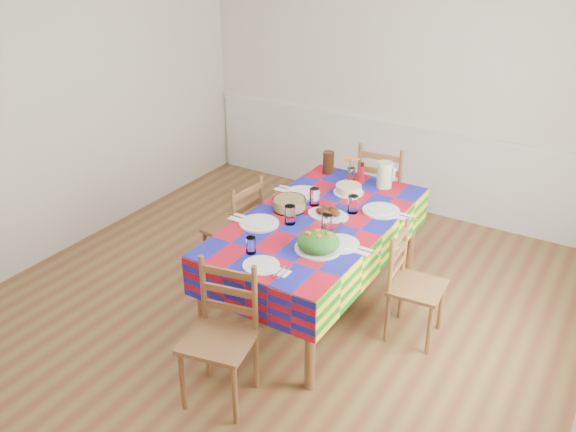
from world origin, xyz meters
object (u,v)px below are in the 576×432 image
object	(u,v)px
dining_table	(318,228)
meat_platter	(328,213)
tea_pitcher	(328,162)
chair_near	(221,336)
green_pitcher	(385,175)
chair_right	(412,286)
chair_left	(236,229)
chair_far	(382,193)

from	to	relation	value
dining_table	meat_platter	xyz separation A→B (m)	(0.04, 0.08, 0.11)
tea_pitcher	chair_near	distance (m)	2.15
meat_platter	chair_near	size ratio (longest dim) A/B	0.35
green_pitcher	chair_right	distance (m)	1.11
green_pitcher	tea_pitcher	distance (m)	0.55
dining_table	chair_near	bearing A→B (deg)	-90.40
chair_left	chair_far	bearing A→B (deg)	151.64
dining_table	chair_near	world-z (taller)	chair_near
tea_pitcher	chair_left	xyz separation A→B (m)	(-0.42, -0.84, -0.41)
chair_far	chair_right	xyz separation A→B (m)	(0.79, -1.25, -0.07)
chair_far	meat_platter	bearing A→B (deg)	85.26
dining_table	chair_left	size ratio (longest dim) A/B	2.12
dining_table	chair_far	distance (m)	1.26
chair_far	tea_pitcher	bearing A→B (deg)	40.77
dining_table	chair_left	bearing A→B (deg)	-179.77
meat_platter	tea_pitcher	distance (m)	0.87
green_pitcher	chair_right	world-z (taller)	green_pitcher
chair_left	chair_right	size ratio (longest dim) A/B	1.07
tea_pitcher	chair_left	size ratio (longest dim) A/B	0.21
meat_platter	chair_far	xyz separation A→B (m)	(-0.03, 1.16, -0.30)
tea_pitcher	chair_far	size ratio (longest dim) A/B	0.20
dining_table	tea_pitcher	bearing A→B (deg)	113.58
dining_table	meat_platter	size ratio (longest dim) A/B	5.96
green_pitcher	tea_pitcher	xyz separation A→B (m)	(-0.55, 0.02, -0.01)
chair_near	chair_right	size ratio (longest dim) A/B	1.09
chair_far	chair_left	world-z (taller)	chair_far
meat_platter	green_pitcher	world-z (taller)	green_pitcher
tea_pitcher	chair_near	xyz separation A→B (m)	(0.36, -2.09, -0.40)
tea_pitcher	dining_table	bearing A→B (deg)	-66.42
meat_platter	green_pitcher	bearing A→B (deg)	78.74
green_pitcher	tea_pitcher	bearing A→B (deg)	177.50
chair_right	meat_platter	bearing A→B (deg)	79.40
dining_table	chair_near	size ratio (longest dim) A/B	2.08
meat_platter	chair_near	xyz separation A→B (m)	(-0.05, -1.33, -0.33)
meat_platter	chair_left	size ratio (longest dim) A/B	0.36
meat_platter	chair_right	bearing A→B (deg)	-6.30
tea_pitcher	chair_near	bearing A→B (deg)	-80.26
chair_near	chair_far	world-z (taller)	chair_far
dining_table	meat_platter	distance (m)	0.14
chair_far	chair_left	size ratio (longest dim) A/B	1.09
meat_platter	chair_near	distance (m)	1.37
chair_right	tea_pitcher	bearing A→B (deg)	49.64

